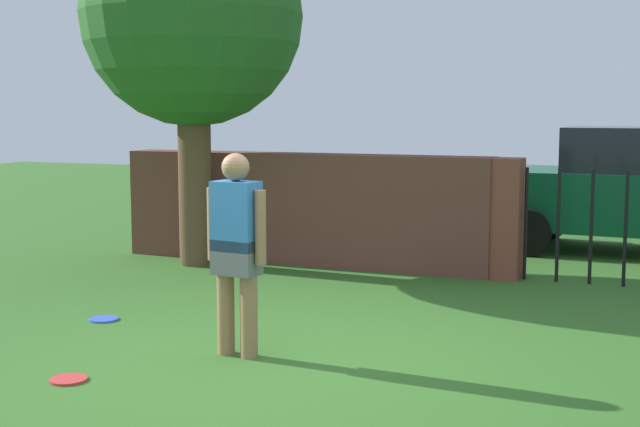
# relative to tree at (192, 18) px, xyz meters

# --- Properties ---
(ground_plane) EXTENTS (40.00, 40.00, 0.00)m
(ground_plane) POSITION_rel_tree_xyz_m (2.71, -3.61, -3.08)
(ground_plane) COLOR #336623
(brick_wall) EXTENTS (4.88, 0.50, 1.40)m
(brick_wall) POSITION_rel_tree_xyz_m (1.21, 0.61, -2.38)
(brick_wall) COLOR brown
(brick_wall) RESTS_ON ground
(tree) EXTENTS (2.75, 2.75, 4.49)m
(tree) POSITION_rel_tree_xyz_m (0.00, 0.00, 0.00)
(tree) COLOR brown
(tree) RESTS_ON ground
(person) EXTENTS (0.54, 0.26, 1.62)m
(person) POSITION_rel_tree_xyz_m (2.43, -3.44, -2.18)
(person) COLOR #9E704C
(person) RESTS_ON ground
(fence_gate) EXTENTS (2.79, 0.44, 1.40)m
(fence_gate) POSITION_rel_tree_xyz_m (4.93, 0.61, -2.38)
(fence_gate) COLOR brown
(fence_gate) RESTS_ON ground
(frisbee_red) EXTENTS (0.27, 0.27, 0.02)m
(frisbee_red) POSITION_rel_tree_xyz_m (1.60, -4.49, -3.07)
(frisbee_red) COLOR red
(frisbee_red) RESTS_ON ground
(frisbee_blue) EXTENTS (0.27, 0.27, 0.02)m
(frisbee_blue) POSITION_rel_tree_xyz_m (0.72, -2.89, -3.07)
(frisbee_blue) COLOR blue
(frisbee_blue) RESTS_ON ground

